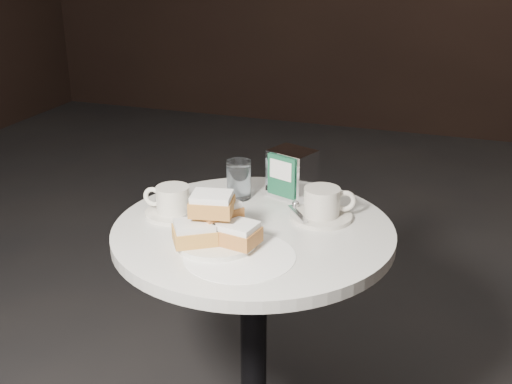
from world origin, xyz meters
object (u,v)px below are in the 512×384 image
(coffee_cup_right, at_px, (322,206))
(beignet_plate, at_px, (216,226))
(napkin_dispenser, at_px, (292,173))
(water_glass_left, at_px, (239,180))
(water_glass_right, at_px, (295,175))
(cafe_table, at_px, (253,296))
(coffee_cup_left, at_px, (173,203))

(coffee_cup_right, bearing_deg, beignet_plate, -153.86)
(coffee_cup_right, xyz_separation_m, napkin_dispenser, (-0.12, 0.12, 0.03))
(water_glass_left, distance_m, napkin_dispenser, 0.15)
(water_glass_left, distance_m, water_glass_right, 0.16)
(cafe_table, bearing_deg, coffee_cup_left, 179.52)
(coffee_cup_left, xyz_separation_m, water_glass_left, (0.12, 0.16, 0.02))
(coffee_cup_left, distance_m, coffee_cup_right, 0.38)
(water_glass_right, relative_size, napkin_dispenser, 0.77)
(beignet_plate, bearing_deg, water_glass_left, 100.04)
(beignet_plate, distance_m, coffee_cup_right, 0.30)
(coffee_cup_left, relative_size, water_glass_right, 1.51)
(beignet_plate, distance_m, water_glass_left, 0.29)
(beignet_plate, bearing_deg, napkin_dispenser, 76.45)
(coffee_cup_left, height_order, coffee_cup_right, coffee_cup_right)
(water_glass_left, height_order, water_glass_right, water_glass_left)
(cafe_table, height_order, water_glass_left, water_glass_left)
(coffee_cup_left, bearing_deg, napkin_dispenser, 37.23)
(napkin_dispenser, bearing_deg, water_glass_right, 106.96)
(coffee_cup_left, xyz_separation_m, napkin_dispenser, (0.25, 0.22, 0.03))
(coffee_cup_left, height_order, water_glass_left, water_glass_left)
(cafe_table, xyz_separation_m, coffee_cup_left, (-0.22, 0.00, 0.23))
(beignet_plate, height_order, coffee_cup_right, beignet_plate)
(water_glass_left, bearing_deg, coffee_cup_left, -126.51)
(napkin_dispenser, bearing_deg, coffee_cup_left, -118.30)
(beignet_plate, relative_size, water_glass_left, 2.22)
(coffee_cup_right, bearing_deg, cafe_table, -167.21)
(water_glass_left, height_order, napkin_dispenser, napkin_dispenser)
(coffee_cup_right, relative_size, water_glass_right, 1.94)
(water_glass_left, relative_size, napkin_dispenser, 0.77)
(coffee_cup_right, bearing_deg, coffee_cup_left, 173.12)
(water_glass_right, bearing_deg, beignet_plate, -102.84)
(water_glass_right, distance_m, napkin_dispenser, 0.03)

